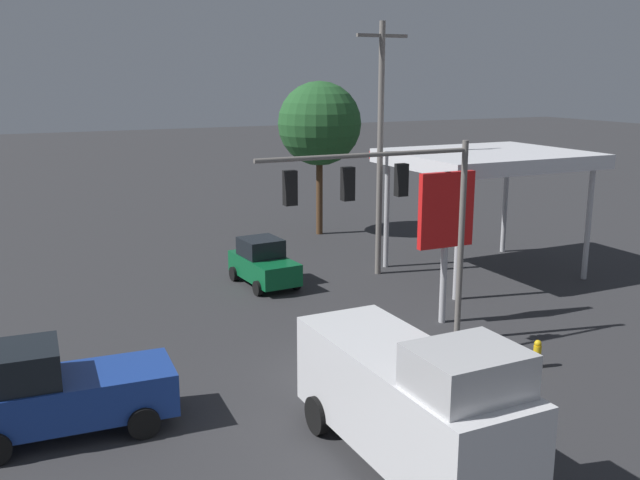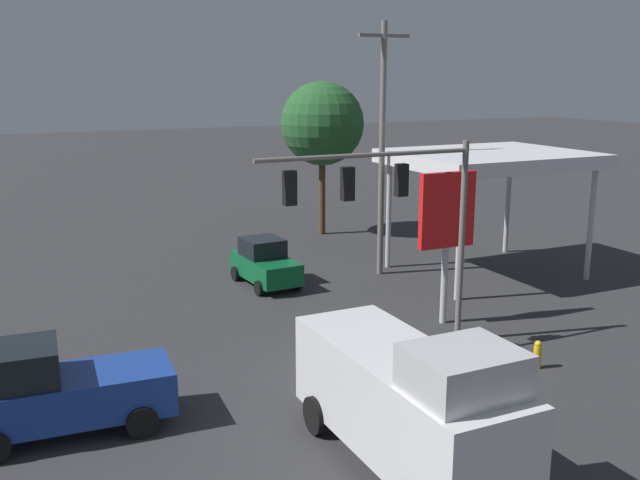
% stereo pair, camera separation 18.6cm
% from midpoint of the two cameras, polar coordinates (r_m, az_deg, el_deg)
% --- Properties ---
extents(ground_plane, '(200.00, 200.00, 0.00)m').
position_cam_midpoint_polar(ground_plane, '(21.65, 2.06, -10.74)').
color(ground_plane, '#2D2D30').
extents(traffic_signal_assembly, '(7.24, 0.43, 6.71)m').
position_cam_midpoint_polar(traffic_signal_assembly, '(21.98, 5.46, 3.20)').
color(traffic_signal_assembly, slate).
rests_on(traffic_signal_assembly, ground).
extents(utility_pole, '(2.40, 0.26, 10.93)m').
position_cam_midpoint_polar(utility_pole, '(31.17, 4.67, 7.56)').
color(utility_pole, slate).
rests_on(utility_pole, ground).
extents(gas_station_canopy, '(8.05, 6.71, 5.48)m').
position_cam_midpoint_polar(gas_station_canopy, '(32.14, 13.08, 6.23)').
color(gas_station_canopy, silver).
rests_on(gas_station_canopy, ground).
extents(price_sign, '(2.18, 0.27, 5.47)m').
position_cam_midpoint_polar(price_sign, '(25.31, 9.83, 1.84)').
color(price_sign, '#B7B7BC').
rests_on(price_sign, ground).
extents(pickup_parked, '(5.31, 2.50, 2.40)m').
position_cam_midpoint_polar(pickup_parked, '(19.11, -20.37, -11.33)').
color(pickup_parked, navy).
rests_on(pickup_parked, ground).
extents(hatchback_crossing, '(2.18, 3.92, 1.97)m').
position_cam_midpoint_polar(hatchback_crossing, '(30.33, -4.74, -1.85)').
color(hatchback_crossing, '#0C592D').
rests_on(hatchback_crossing, ground).
extents(delivery_truck, '(2.63, 6.83, 3.58)m').
position_cam_midpoint_polar(delivery_truck, '(16.36, 6.94, -12.55)').
color(delivery_truck, silver).
rests_on(delivery_truck, ground).
extents(street_tree, '(4.55, 4.55, 8.42)m').
position_cam_midpoint_polar(street_tree, '(39.21, -0.19, 9.27)').
color(street_tree, '#4C331E').
rests_on(street_tree, ground).
extents(fire_hydrant, '(0.24, 0.24, 0.88)m').
position_cam_midpoint_polar(fire_hydrant, '(22.96, 16.76, -8.71)').
color(fire_hydrant, gold).
rests_on(fire_hydrant, ground).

